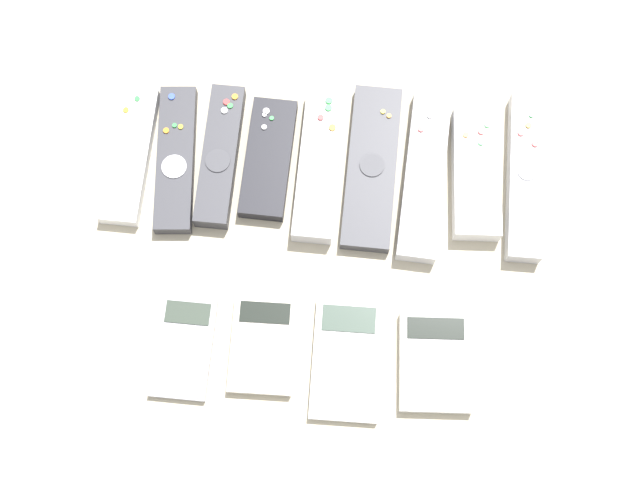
{
  "coord_description": "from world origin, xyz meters",
  "views": [
    {
      "loc": [
        0.02,
        -0.27,
        1.04
      ],
      "look_at": [
        0.0,
        0.04,
        0.01
      ],
      "focal_mm": 50.0,
      "sensor_mm": 36.0,
      "label": 1
    }
  ],
  "objects_px": {
    "remote_1": "(176,159)",
    "remote_4": "(319,164)",
    "remote_5": "(372,168)",
    "calculator_3": "(435,363)",
    "remote_3": "(268,159)",
    "remote_7": "(476,173)",
    "remote_6": "(424,175)",
    "remote_2": "(220,156)",
    "calculator_0": "(184,348)",
    "remote_0": "(130,155)",
    "calculator_1": "(263,346)",
    "remote_8": "(525,177)",
    "calculator_2": "(346,360)"
  },
  "relations": [
    {
      "from": "remote_7",
      "to": "remote_5",
      "type": "bearing_deg",
      "value": 177.71
    },
    {
      "from": "remote_1",
      "to": "remote_3",
      "type": "relative_size",
      "value": 1.22
    },
    {
      "from": "remote_0",
      "to": "calculator_0",
      "type": "bearing_deg",
      "value": -66.41
    },
    {
      "from": "calculator_3",
      "to": "remote_3",
      "type": "bearing_deg",
      "value": 129.62
    },
    {
      "from": "remote_6",
      "to": "calculator_1",
      "type": "bearing_deg",
      "value": -125.19
    },
    {
      "from": "calculator_0",
      "to": "remote_4",
      "type": "bearing_deg",
      "value": 60.56
    },
    {
      "from": "remote_4",
      "to": "remote_6",
      "type": "relative_size",
      "value": 0.89
    },
    {
      "from": "remote_3",
      "to": "remote_7",
      "type": "distance_m",
      "value": 0.26
    },
    {
      "from": "remote_8",
      "to": "calculator_3",
      "type": "xyz_separation_m",
      "value": [
        -0.1,
        -0.24,
        -0.0
      ]
    },
    {
      "from": "remote_0",
      "to": "remote_3",
      "type": "xyz_separation_m",
      "value": [
        0.17,
        0.01,
        0.0
      ]
    },
    {
      "from": "remote_5",
      "to": "remote_8",
      "type": "bearing_deg",
      "value": 1.73
    },
    {
      "from": "remote_2",
      "to": "remote_8",
      "type": "bearing_deg",
      "value": 1.37
    },
    {
      "from": "remote_5",
      "to": "calculator_3",
      "type": "height_order",
      "value": "remote_5"
    },
    {
      "from": "remote_6",
      "to": "calculator_1",
      "type": "distance_m",
      "value": 0.29
    },
    {
      "from": "calculator_0",
      "to": "calculator_3",
      "type": "bearing_deg",
      "value": 1.95
    },
    {
      "from": "remote_7",
      "to": "remote_8",
      "type": "xyz_separation_m",
      "value": [
        0.06,
        0.0,
        -0.0
      ]
    },
    {
      "from": "remote_1",
      "to": "remote_2",
      "type": "height_order",
      "value": "remote_2"
    },
    {
      "from": "remote_2",
      "to": "remote_3",
      "type": "bearing_deg",
      "value": 2.91
    },
    {
      "from": "remote_1",
      "to": "remote_0",
      "type": "bearing_deg",
      "value": 175.02
    },
    {
      "from": "remote_3",
      "to": "calculator_3",
      "type": "distance_m",
      "value": 0.32
    },
    {
      "from": "remote_5",
      "to": "calculator_3",
      "type": "relative_size",
      "value": 1.83
    },
    {
      "from": "remote_3",
      "to": "remote_6",
      "type": "relative_size",
      "value": 0.71
    },
    {
      "from": "calculator_3",
      "to": "calculator_2",
      "type": "bearing_deg",
      "value": 179.87
    },
    {
      "from": "remote_0",
      "to": "remote_2",
      "type": "distance_m",
      "value": 0.11
    },
    {
      "from": "remote_3",
      "to": "remote_8",
      "type": "relative_size",
      "value": 0.73
    },
    {
      "from": "remote_4",
      "to": "remote_7",
      "type": "height_order",
      "value": "same"
    },
    {
      "from": "remote_5",
      "to": "remote_1",
      "type": "bearing_deg",
      "value": -176.81
    },
    {
      "from": "calculator_1",
      "to": "remote_4",
      "type": "bearing_deg",
      "value": 77.4
    },
    {
      "from": "remote_8",
      "to": "calculator_2",
      "type": "relative_size",
      "value": 1.52
    },
    {
      "from": "remote_2",
      "to": "calculator_0",
      "type": "xyz_separation_m",
      "value": [
        -0.02,
        -0.24,
        -0.01
      ]
    },
    {
      "from": "remote_0",
      "to": "calculator_3",
      "type": "distance_m",
      "value": 0.45
    },
    {
      "from": "remote_5",
      "to": "remote_0",
      "type": "bearing_deg",
      "value": -177.26
    },
    {
      "from": "remote_5",
      "to": "remote_7",
      "type": "distance_m",
      "value": 0.13
    },
    {
      "from": "remote_2",
      "to": "remote_3",
      "type": "distance_m",
      "value": 0.06
    },
    {
      "from": "remote_1",
      "to": "calculator_1",
      "type": "bearing_deg",
      "value": -64.42
    },
    {
      "from": "remote_1",
      "to": "remote_4",
      "type": "distance_m",
      "value": 0.18
    },
    {
      "from": "remote_2",
      "to": "remote_4",
      "type": "bearing_deg",
      "value": 0.1
    },
    {
      "from": "remote_4",
      "to": "calculator_0",
      "type": "distance_m",
      "value": 0.28
    },
    {
      "from": "remote_7",
      "to": "remote_8",
      "type": "height_order",
      "value": "remote_7"
    },
    {
      "from": "remote_7",
      "to": "calculator_0",
      "type": "distance_m",
      "value": 0.41
    },
    {
      "from": "remote_1",
      "to": "calculator_0",
      "type": "height_order",
      "value": "remote_1"
    },
    {
      "from": "remote_2",
      "to": "remote_6",
      "type": "bearing_deg",
      "value": -0.16
    },
    {
      "from": "remote_7",
      "to": "remote_8",
      "type": "relative_size",
      "value": 0.78
    },
    {
      "from": "calculator_0",
      "to": "calculator_1",
      "type": "distance_m",
      "value": 0.09
    },
    {
      "from": "remote_4",
      "to": "calculator_2",
      "type": "height_order",
      "value": "remote_4"
    },
    {
      "from": "remote_8",
      "to": "remote_3",
      "type": "bearing_deg",
      "value": -179.67
    },
    {
      "from": "remote_6",
      "to": "calculator_0",
      "type": "bearing_deg",
      "value": -135.9
    },
    {
      "from": "remote_4",
      "to": "calculator_3",
      "type": "bearing_deg",
      "value": -55.56
    },
    {
      "from": "calculator_1",
      "to": "remote_0",
      "type": "bearing_deg",
      "value": 129.11
    },
    {
      "from": "remote_0",
      "to": "calculator_1",
      "type": "xyz_separation_m",
      "value": [
        0.18,
        -0.23,
        -0.0
      ]
    }
  ]
}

